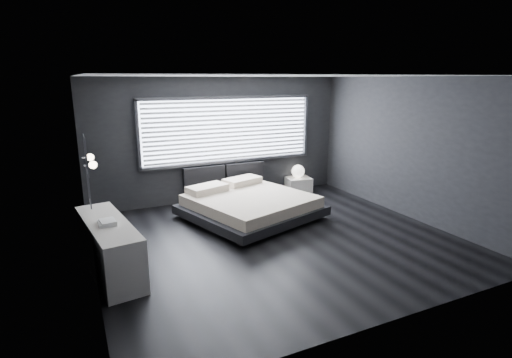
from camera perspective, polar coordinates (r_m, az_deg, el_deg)
name	(u,v)px	position (r m, az deg, el deg)	size (l,w,h in m)	color
room	(278,162)	(6.74, 3.09, 2.51)	(6.04, 6.00, 2.80)	black
window	(229,130)	(9.20, -3.81, 6.99)	(4.14, 0.09, 1.52)	white
headboard	(225,175)	(9.29, -4.46, 0.52)	(1.96, 0.16, 0.52)	black
sconce_near	(93,165)	(5.97, -22.30, 1.88)	(0.18, 0.11, 0.11)	silver
sconce_far	(90,157)	(6.56, -22.63, 2.88)	(0.18, 0.11, 0.11)	silver
wall_art_upper	(86,155)	(5.33, -23.13, 3.17)	(0.01, 0.48, 0.48)	#47474C
wall_art_lower	(89,187)	(5.68, -22.79, -1.05)	(0.01, 0.48, 0.48)	#47474C
bed	(249,204)	(8.11, -0.94, -3.61)	(2.89, 2.82, 0.61)	black
nightstand	(298,184)	(10.08, 6.05, -0.75)	(0.59, 0.49, 0.34)	white
orb_lamp	(298,171)	(10.01, 6.02, 1.11)	(0.32, 0.32, 0.32)	white
dresser	(109,247)	(6.26, -20.23, -9.05)	(0.80, 1.99, 0.77)	white
book_stack	(107,222)	(6.01, -20.49, -5.80)	(0.24, 0.32, 0.06)	white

